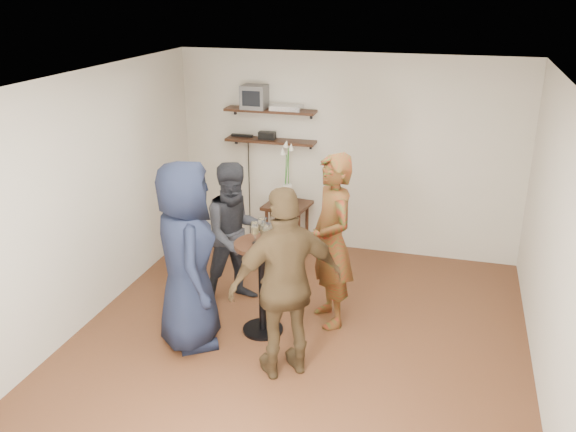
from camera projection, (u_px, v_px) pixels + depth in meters
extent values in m
cube|color=#4E2C19|center=(297.00, 345.00, 6.13)|extent=(4.50, 5.00, 0.04)
cube|color=white|center=(298.00, 79.00, 5.19)|extent=(4.50, 5.00, 0.04)
cube|color=beige|center=(347.00, 154.00, 7.93)|extent=(4.50, 0.04, 2.60)
cube|color=beige|center=(181.00, 383.00, 3.40)|extent=(4.50, 0.04, 2.60)
cube|color=beige|center=(84.00, 201.00, 6.24)|extent=(0.04, 5.00, 2.60)
cube|color=beige|center=(560.00, 250.00, 5.09)|extent=(0.04, 5.00, 2.60)
cube|color=black|center=(270.00, 110.00, 7.85)|extent=(1.20, 0.25, 0.04)
cube|color=black|center=(271.00, 141.00, 8.00)|extent=(1.20, 0.25, 0.04)
cube|color=#59595B|center=(255.00, 97.00, 7.85)|extent=(0.32, 0.30, 0.30)
cube|color=silver|center=(287.00, 108.00, 7.78)|extent=(0.40, 0.24, 0.06)
cube|color=black|center=(267.00, 135.00, 7.98)|extent=(0.22, 0.10, 0.10)
cube|color=black|center=(242.00, 135.00, 8.13)|extent=(0.30, 0.05, 0.03)
cube|color=black|center=(287.00, 205.00, 8.06)|extent=(0.62, 0.62, 0.04)
cylinder|color=black|center=(267.00, 233.00, 8.04)|extent=(0.04, 0.04, 0.61)
cylinder|color=black|center=(299.00, 236.00, 7.93)|extent=(0.04, 0.04, 0.61)
cylinder|color=black|center=(276.00, 221.00, 8.43)|extent=(0.04, 0.04, 0.61)
cylinder|color=black|center=(307.00, 224.00, 8.32)|extent=(0.04, 0.04, 0.61)
cylinder|color=white|center=(287.00, 194.00, 8.00)|extent=(0.13, 0.13, 0.27)
cylinder|color=#2B7521|center=(286.00, 174.00, 7.91)|extent=(0.01, 0.06, 0.50)
cone|color=white|center=(283.00, 151.00, 7.81)|extent=(0.06, 0.08, 0.11)
cylinder|color=#2B7521|center=(288.00, 172.00, 7.90)|extent=(0.03, 0.05, 0.56)
cone|color=white|center=(291.00, 146.00, 7.79)|extent=(0.10, 0.11, 0.12)
cylinder|color=#2B7521|center=(287.00, 170.00, 7.87)|extent=(0.09, 0.08, 0.61)
cone|color=white|center=(286.00, 143.00, 7.72)|extent=(0.12, 0.11, 0.12)
cylinder|color=black|center=(261.00, 245.00, 6.00)|extent=(0.55, 0.55, 0.04)
cylinder|color=black|center=(262.00, 288.00, 6.17)|extent=(0.07, 0.07, 0.92)
cylinder|color=black|center=(263.00, 329.00, 6.34)|extent=(0.42, 0.42, 0.03)
cylinder|color=silver|center=(255.00, 243.00, 5.98)|extent=(0.06, 0.06, 0.00)
cylinder|color=silver|center=(255.00, 238.00, 5.97)|extent=(0.01, 0.01, 0.10)
cylinder|color=silver|center=(255.00, 228.00, 5.93)|extent=(0.07, 0.07, 0.12)
cylinder|color=tan|center=(255.00, 230.00, 5.94)|extent=(0.07, 0.07, 0.06)
cylinder|color=silver|center=(266.00, 244.00, 5.96)|extent=(0.06, 0.06, 0.00)
cylinder|color=silver|center=(266.00, 240.00, 5.94)|extent=(0.01, 0.01, 0.09)
cylinder|color=silver|center=(266.00, 231.00, 5.90)|extent=(0.07, 0.07, 0.11)
cylinder|color=tan|center=(266.00, 233.00, 5.91)|extent=(0.06, 0.06, 0.06)
cylinder|color=silver|center=(262.00, 240.00, 6.06)|extent=(0.07, 0.07, 0.00)
cylinder|color=silver|center=(262.00, 235.00, 6.04)|extent=(0.01, 0.01, 0.10)
cylinder|color=silver|center=(262.00, 225.00, 6.00)|extent=(0.07, 0.07, 0.12)
cylinder|color=tan|center=(262.00, 227.00, 6.01)|extent=(0.07, 0.07, 0.07)
cylinder|color=silver|center=(263.00, 242.00, 6.00)|extent=(0.05, 0.05, 0.00)
cylinder|color=silver|center=(263.00, 238.00, 5.99)|extent=(0.01, 0.01, 0.08)
cylinder|color=silver|center=(263.00, 230.00, 5.95)|extent=(0.06, 0.06, 0.10)
cylinder|color=tan|center=(263.00, 231.00, 5.96)|extent=(0.06, 0.06, 0.05)
imported|color=#A51512|center=(332.00, 241.00, 6.22)|extent=(0.73, 0.80, 1.84)
imported|color=black|center=(236.00, 234.00, 6.68)|extent=(1.00, 0.98, 1.62)
imported|color=black|center=(186.00, 256.00, 5.82)|extent=(1.00, 1.10, 1.89)
imported|color=#45331D|center=(286.00, 284.00, 5.37)|extent=(1.11, 0.97, 1.80)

